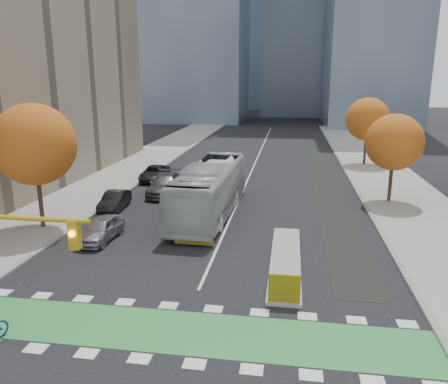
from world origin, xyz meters
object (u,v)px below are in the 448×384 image
(hazard_board, at_px, (284,289))
(tree_west, at_px, (34,145))
(parked_car_b, at_px, (115,201))
(parked_car_c, at_px, (165,185))
(bus, at_px, (210,189))
(parked_car_a, at_px, (101,229))
(tree_east_near, at_px, (394,142))
(parked_car_d, at_px, (155,173))
(tree_east_far, at_px, (367,119))

(hazard_board, xyz_separation_m, tree_west, (-16.00, 7.80, 4.82))
(parked_car_b, distance_m, parked_car_c, 5.59)
(parked_car_c, bearing_deg, bus, -49.70)
(parked_car_a, bearing_deg, parked_car_c, 88.02)
(parked_car_c, bearing_deg, tree_west, -122.95)
(tree_west, bearing_deg, parked_car_a, -16.89)
(bus, bearing_deg, hazard_board, -63.93)
(tree_east_near, height_order, parked_car_a, tree_east_near)
(bus, bearing_deg, tree_east_near, 22.73)
(tree_east_near, bearing_deg, bus, -159.42)
(hazard_board, relative_size, parked_car_d, 0.28)
(parked_car_a, height_order, parked_car_d, parked_car_a)
(tree_west, bearing_deg, hazard_board, -25.99)
(tree_east_near, xyz_separation_m, bus, (-13.63, -5.12, -2.97))
(hazard_board, xyz_separation_m, tree_east_far, (8.50, 33.80, 4.44))
(tree_east_far, height_order, parked_car_b, tree_east_far)
(tree_east_far, relative_size, parked_car_d, 1.51)
(tree_west, distance_m, bus, 12.05)
(tree_east_far, relative_size, parked_car_c, 1.31)
(tree_east_far, bearing_deg, parked_car_a, -125.82)
(bus, bearing_deg, parked_car_d, 128.52)
(tree_east_far, bearing_deg, tree_west, -133.30)
(tree_west, bearing_deg, parked_car_b, 58.51)
(hazard_board, height_order, parked_car_c, parked_car_c)
(tree_east_far, relative_size, bus, 0.56)
(tree_east_far, distance_m, parked_car_c, 25.29)
(parked_car_a, distance_m, parked_car_c, 11.36)
(tree_west, bearing_deg, tree_east_far, 46.70)
(tree_east_near, bearing_deg, parked_car_b, -166.35)
(tree_west, relative_size, tree_east_far, 1.08)
(tree_west, distance_m, tree_east_far, 35.73)
(hazard_board, height_order, parked_car_d, hazard_board)
(hazard_board, bearing_deg, parked_car_d, 119.80)
(tree_west, distance_m, parked_car_d, 15.97)
(tree_east_near, distance_m, parked_car_c, 18.93)
(bus, relative_size, parked_car_b, 3.24)
(tree_east_near, distance_m, parked_car_d, 21.96)
(parked_car_b, bearing_deg, parked_car_d, 85.90)
(tree_west, height_order, parked_car_b, tree_west)
(hazard_board, bearing_deg, tree_east_far, 75.88)
(parked_car_b, bearing_deg, parked_car_a, -79.03)
(tree_east_near, distance_m, parked_car_b, 22.01)
(tree_east_far, xyz_separation_m, parked_car_a, (-19.80, -27.43, -4.52))
(hazard_board, height_order, tree_east_near, tree_east_near)
(bus, height_order, parked_car_b, bus)
(bus, distance_m, parked_car_c, 7.07)
(parked_car_b, bearing_deg, hazard_board, -48.43)
(bus, xyz_separation_m, parked_car_b, (-7.37, 0.01, -1.21))
(tree_east_near, bearing_deg, tree_east_far, 88.21)
(tree_east_near, xyz_separation_m, parked_car_d, (-21.00, 4.90, -4.16))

